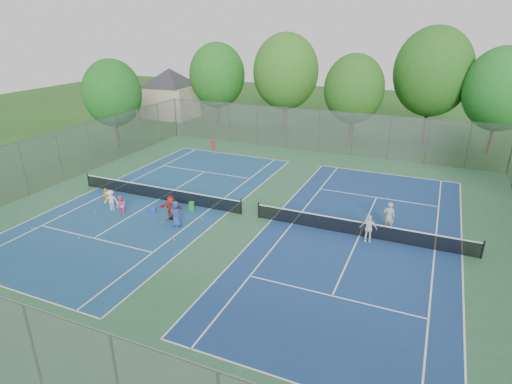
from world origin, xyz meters
TOP-DOWN VIEW (x-y plane):
  - ground at (0.00, 0.00)m, footprint 120.00×120.00m
  - court_pad at (0.00, 0.00)m, footprint 32.00×32.00m
  - court_left at (-7.00, 0.00)m, footprint 10.97×23.77m
  - court_right at (7.00, 0.00)m, footprint 10.97×23.77m
  - net_left at (-7.00, 0.00)m, footprint 12.87×0.10m
  - net_right at (7.00, 0.00)m, footprint 12.87×0.10m
  - fence_north at (0.00, 16.00)m, footprint 32.00×0.10m
  - fence_south at (0.00, -16.00)m, footprint 32.00×0.10m
  - fence_west at (-16.00, 0.00)m, footprint 0.10×32.00m
  - house at (-22.00, 24.00)m, footprint 11.03×11.03m
  - tree_nw at (-14.00, 22.00)m, footprint 6.40×6.40m
  - tree_nl at (-6.00, 23.00)m, footprint 7.20×7.20m
  - tree_nc at (2.00, 21.00)m, footprint 6.00×6.00m
  - tree_nr at (9.00, 24.00)m, footprint 7.60×7.60m
  - tree_ne at (15.00, 22.00)m, footprint 6.60×6.60m
  - tree_side_w at (-19.00, 10.00)m, footprint 5.60×5.60m
  - ball_crate at (-6.08, -1.91)m, footprint 0.40×0.40m
  - ball_hopper at (-3.84, -0.80)m, footprint 0.42×0.42m
  - student_a at (-9.85, -2.06)m, footprint 0.45×0.35m
  - student_b at (-7.62, -3.19)m, footprint 0.74×0.63m
  - student_c at (-8.79, -2.78)m, footprint 1.04×0.82m
  - student_d at (-4.26, -2.41)m, footprint 0.90×0.51m
  - student_e at (-3.51, -3.12)m, footprint 0.94×0.77m
  - student_f at (-4.29, -2.46)m, footprint 1.60×0.86m
  - child_far_baseline at (-9.52, 12.48)m, footprint 0.70×0.42m
  - instructor at (8.40, 1.39)m, footprint 0.68×0.46m
  - teen_court_b at (7.52, -0.39)m, footprint 0.98×0.49m
  - tennis_ball_0 at (-9.42, -3.64)m, footprint 0.07×0.07m
  - tennis_ball_1 at (-9.88, -5.63)m, footprint 0.07×0.07m
  - tennis_ball_2 at (-11.16, -4.98)m, footprint 0.07×0.07m
  - tennis_ball_3 at (-4.54, -3.06)m, footprint 0.07×0.07m
  - tennis_ball_4 at (-2.76, -6.77)m, footprint 0.07×0.07m
  - tennis_ball_5 at (-7.73, -6.80)m, footprint 0.07×0.07m
  - tennis_ball_6 at (-11.29, -6.94)m, footprint 0.07×0.07m
  - tennis_ball_7 at (-2.55, -1.70)m, footprint 0.07×0.07m
  - tennis_ball_8 at (-2.58, -4.75)m, footprint 0.07×0.07m
  - tennis_ball_9 at (-11.14, -6.82)m, footprint 0.07×0.07m

SIDE VIEW (x-z plane):
  - ground at x=0.00m, z-range 0.00..0.00m
  - court_pad at x=0.00m, z-range 0.00..0.01m
  - court_left at x=-7.00m, z-range 0.01..0.02m
  - court_right at x=7.00m, z-range 0.01..0.02m
  - tennis_ball_0 at x=-9.42m, z-range 0.00..0.07m
  - tennis_ball_1 at x=-9.88m, z-range 0.00..0.07m
  - tennis_ball_2 at x=-11.16m, z-range 0.00..0.07m
  - tennis_ball_3 at x=-4.54m, z-range 0.00..0.07m
  - tennis_ball_4 at x=-2.76m, z-range 0.00..0.07m
  - tennis_ball_5 at x=-7.73m, z-range 0.00..0.07m
  - tennis_ball_6 at x=-11.29m, z-range 0.00..0.07m
  - tennis_ball_7 at x=-2.55m, z-range 0.00..0.07m
  - tennis_ball_8 at x=-2.58m, z-range 0.00..0.07m
  - tennis_ball_9 at x=-11.14m, z-range 0.00..0.07m
  - ball_crate at x=-6.08m, z-range 0.00..0.27m
  - ball_hopper at x=-3.84m, z-range 0.00..0.63m
  - net_left at x=-7.00m, z-range 0.00..0.91m
  - net_right at x=7.00m, z-range 0.00..0.91m
  - child_far_baseline at x=-9.52m, z-range 0.00..1.07m
  - student_a at x=-9.85m, z-range 0.00..1.11m
  - student_b at x=-7.62m, z-range 0.00..1.34m
  - student_c at x=-8.79m, z-range 0.00..1.41m
  - student_d at x=-4.26m, z-range 0.00..1.45m
  - teen_court_b at x=7.52m, z-range 0.00..1.60m
  - student_f at x=-4.29m, z-range 0.00..1.64m
  - student_e at x=-3.51m, z-range 0.00..1.65m
  - instructor at x=8.40m, z-range 0.00..1.84m
  - fence_north at x=0.00m, z-range 0.00..4.00m
  - fence_south at x=0.00m, z-range 0.00..4.00m
  - fence_west at x=-16.00m, z-range 0.00..4.00m
  - house at x=-22.00m, z-range 0.56..7.86m
  - tree_side_w at x=-19.00m, z-range 1.01..9.48m
  - tree_nc at x=2.00m, z-range 0.97..9.82m
  - tree_nw at x=-14.00m, z-range 1.10..10.68m
  - tree_ne at x=15.00m, z-range 1.08..10.85m
  - tree_nl at x=-6.00m, z-range 1.20..11.89m
  - tree_nr at x=9.00m, z-range 1.33..12.75m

